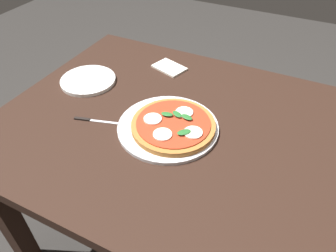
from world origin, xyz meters
TOP-DOWN VIEW (x-y plane):
  - ground_plane at (0.00, 0.00)m, footprint 6.00×6.00m
  - dining_table at (0.00, 0.00)m, footprint 1.31×0.95m
  - serving_tray at (0.07, 0.04)m, footprint 0.33×0.33m
  - pizza at (0.04, 0.04)m, footprint 0.27×0.27m
  - plate_white at (0.47, -0.08)m, footprint 0.22×0.22m
  - napkin at (0.23, -0.31)m, footprint 0.15×0.13m
  - knife at (0.31, 0.11)m, footprint 0.17×0.06m

SIDE VIEW (x-z plane):
  - ground_plane at x=0.00m, z-range 0.00..0.00m
  - dining_table at x=0.00m, z-range 0.26..0.96m
  - knife at x=0.31m, z-range 0.70..0.71m
  - napkin at x=0.23m, z-range 0.70..0.71m
  - serving_tray at x=0.07m, z-range 0.70..0.71m
  - plate_white at x=0.47m, z-range 0.70..0.71m
  - pizza at x=0.04m, z-range 0.71..0.74m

